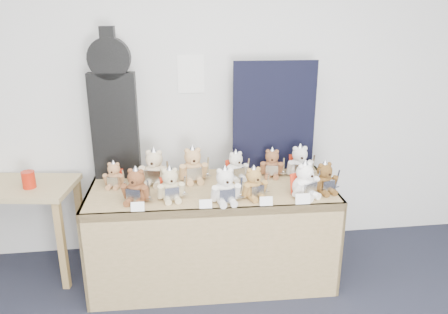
{
  "coord_description": "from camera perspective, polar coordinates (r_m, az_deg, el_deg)",
  "views": [
    {
      "loc": [
        -0.26,
        -0.97,
        1.99
      ],
      "look_at": [
        0.13,
        1.87,
        1.01
      ],
      "focal_mm": 35.0,
      "sensor_mm": 36.0,
      "label": 1
    }
  ],
  "objects": [
    {
      "name": "room_shell",
      "position": [
        3.5,
        -4.35,
        10.77
      ],
      "size": [
        6.0,
        6.0,
        6.0
      ],
      "color": "white",
      "rests_on": "floor"
    },
    {
      "name": "display_table",
      "position": [
        3.2,
        -1.52,
        -7.08
      ],
      "size": [
        1.81,
        0.8,
        0.74
      ],
      "rotation": [
        0.0,
        0.0,
        -0.03
      ],
      "color": "olive",
      "rests_on": "floor"
    },
    {
      "name": "side_table",
      "position": [
        3.65,
        -25.68,
        -5.11
      ],
      "size": [
        0.96,
        0.63,
        0.74
      ],
      "rotation": [
        0.0,
        0.0,
        -0.15
      ],
      "color": "tan",
      "rests_on": "floor"
    },
    {
      "name": "guitar_case",
      "position": [
        3.34,
        -14.25,
        6.35
      ],
      "size": [
        0.35,
        0.12,
        1.12
      ],
      "rotation": [
        0.0,
        0.0,
        -0.05
      ],
      "color": "black",
      "rests_on": "display_table"
    },
    {
      "name": "navy_board",
      "position": [
        3.45,
        6.57,
        5.24
      ],
      "size": [
        0.65,
        0.04,
        0.87
      ],
      "primitive_type": "cube",
      "rotation": [
        0.0,
        0.0,
        -0.03
      ],
      "color": "black",
      "rests_on": "display_table"
    },
    {
      "name": "red_cup",
      "position": [
        3.47,
        -24.16,
        -2.72
      ],
      "size": [
        0.09,
        0.09,
        0.13
      ],
      "primitive_type": "cylinder",
      "color": "#B81F0C",
      "rests_on": "side_table"
    },
    {
      "name": "teddy_front_far_left",
      "position": [
        2.99,
        -11.38,
        -3.85
      ],
      "size": [
        0.22,
        0.21,
        0.27
      ],
      "rotation": [
        0.0,
        0.0,
        -0.33
      ],
      "color": "brown",
      "rests_on": "display_table"
    },
    {
      "name": "teddy_front_left",
      "position": [
        2.99,
        -7.03,
        -3.71
      ],
      "size": [
        0.22,
        0.19,
        0.26
      ],
      "rotation": [
        0.0,
        0.0,
        0.17
      ],
      "color": "#C4B38A",
      "rests_on": "display_table"
    },
    {
      "name": "teddy_front_centre",
      "position": [
        2.92,
        0.16,
        -3.92
      ],
      "size": [
        0.23,
        0.19,
        0.28
      ],
      "rotation": [
        0.0,
        0.0,
        0.11
      ],
      "color": "silver",
      "rests_on": "display_table"
    },
    {
      "name": "teddy_front_right",
      "position": [
        3.0,
        3.93,
        -3.55
      ],
      "size": [
        0.21,
        0.19,
        0.25
      ],
      "rotation": [
        0.0,
        0.0,
        0.3
      ],
      "color": "#A2763D",
      "rests_on": "display_table"
    },
    {
      "name": "teddy_front_far_right",
      "position": [
        3.06,
        10.5,
        -3.15
      ],
      "size": [
        0.23,
        0.23,
        0.28
      ],
      "rotation": [
        0.0,
        0.0,
        0.49
      ],
      "color": "white",
      "rests_on": "display_table"
    },
    {
      "name": "teddy_front_end",
      "position": [
        3.16,
        13.0,
        -2.8
      ],
      "size": [
        0.21,
        0.19,
        0.25
      ],
      "rotation": [
        0.0,
        0.0,
        0.26
      ],
      "color": "brown",
      "rests_on": "display_table"
    },
    {
      "name": "teddy_back_left",
      "position": [
        3.26,
        -9.08,
        -1.5
      ],
      "size": [
        0.24,
        0.22,
        0.3
      ],
      "rotation": [
        0.0,
        0.0,
        -0.23
      ],
      "color": "beige",
      "rests_on": "display_table"
    },
    {
      "name": "teddy_back_centre_left",
      "position": [
        3.28,
        -4.07,
        -1.17
      ],
      "size": [
        0.25,
        0.2,
        0.3
      ],
      "rotation": [
        0.0,
        0.0,
        0.09
      ],
      "color": "tan",
      "rests_on": "display_table"
    },
    {
      "name": "teddy_back_centre_right",
      "position": [
        3.32,
        1.57,
        -1.27
      ],
      "size": [
        0.21,
        0.19,
        0.25
      ],
      "rotation": [
        0.0,
        0.0,
        0.29
      ],
      "color": "silver",
      "rests_on": "display_table"
    },
    {
      "name": "teddy_back_right",
      "position": [
        3.4,
        6.27,
        -0.9
      ],
      "size": [
        0.2,
        0.18,
        0.25
      ],
      "rotation": [
        0.0,
        0.0,
        -0.22
      ],
      "color": "brown",
      "rests_on": "display_table"
    },
    {
      "name": "teddy_back_end",
      "position": [
        3.42,
        9.83,
        -0.73
      ],
      "size": [
        0.23,
        0.19,
        0.28
      ],
      "rotation": [
        0.0,
        0.0,
        -0.04
      ],
      "color": "silver",
      "rests_on": "display_table"
    },
    {
      "name": "teddy_back_far_left",
      "position": [
        3.28,
        -14.15,
        -2.38
      ],
      "size": [
        0.17,
        0.16,
        0.21
      ],
      "rotation": [
        0.0,
        0.0,
        -0.21
      ],
      "color": "#AC7A50",
      "rests_on": "display_table"
    },
    {
      "name": "entry_card_a",
      "position": [
        2.87,
        -11.22,
        -6.38
      ],
      "size": [
        0.09,
        0.02,
        0.06
      ],
      "primitive_type": "cube",
      "rotation": [
        -0.24,
        0.0,
        -0.03
      ],
      "color": "white",
      "rests_on": "display_table"
    },
    {
      "name": "entry_card_b",
      "position": [
        2.86,
        -2.41,
        -6.15
      ],
      "size": [
        0.08,
        0.02,
        0.06
      ],
      "primitive_type": "cube",
      "rotation": [
        -0.24,
        0.0,
        -0.03
      ],
      "color": "white",
      "rests_on": "display_table"
    },
    {
      "name": "entry_card_c",
      "position": [
        2.91,
        5.54,
        -5.76
      ],
      "size": [
        0.09,
        0.02,
        0.06
      ],
      "primitive_type": "cube",
      "rotation": [
        -0.24,
        0.0,
        -0.03
      ],
      "color": "white",
      "rests_on": "display_table"
    },
    {
      "name": "entry_card_d",
      "position": [
        2.96,
        10.26,
        -5.4
      ],
      "size": [
        0.1,
        0.02,
        0.07
      ],
      "primitive_type": "cube",
      "rotation": [
        -0.24,
        0.0,
        -0.03
      ],
      "color": "white",
      "rests_on": "display_table"
    }
  ]
}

